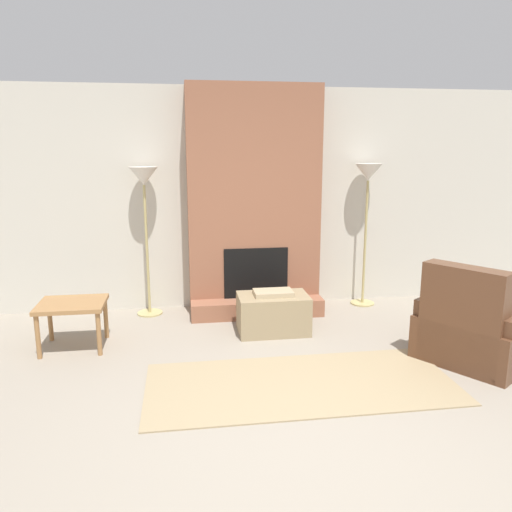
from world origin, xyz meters
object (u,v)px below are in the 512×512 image
Objects in this scene: armchair at (475,331)px; side_table at (72,309)px; ottoman at (273,313)px; floor_lamp_left at (144,190)px; floor_lamp_right at (368,185)px.

side_table is (-3.66, 0.84, 0.12)m from armchair.
side_table is at bearing -176.29° from ottoman.
floor_lamp_left is 2.60m from floor_lamp_right.
ottoman is at bearing 25.27° from armchair.
side_table is 0.37× the size of floor_lamp_left.
armchair is at bearing -77.27° from floor_lamp_right.
armchair is 0.72× the size of floor_lamp_right.
ottoman is at bearing -31.10° from floor_lamp_left.
floor_lamp_left is (0.66, 0.93, 1.05)m from side_table.
armchair is at bearing -12.91° from side_table.
floor_lamp_right reaches higher than floor_lamp_left.
armchair reaches higher than ottoman.
floor_lamp_right is (3.26, 0.93, 1.08)m from side_table.
floor_lamp_right reaches higher than ottoman.
armchair is 2.17m from floor_lamp_right.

